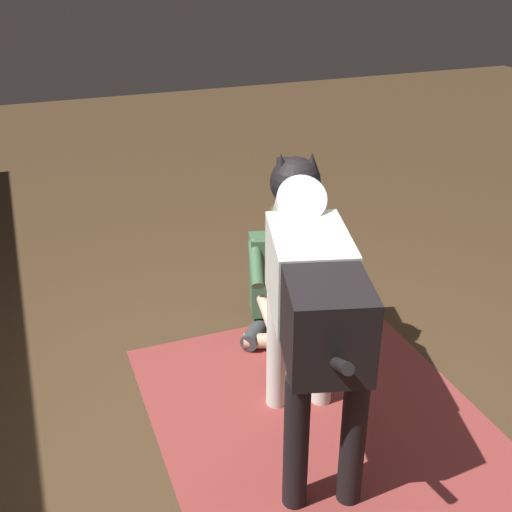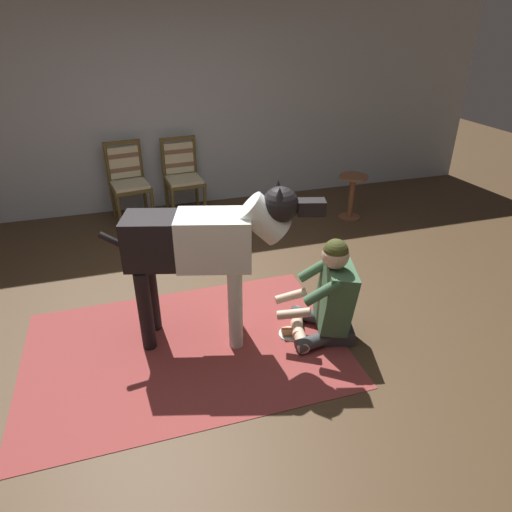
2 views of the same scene
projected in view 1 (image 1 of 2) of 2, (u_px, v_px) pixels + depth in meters
name	position (u px, v px, depth m)	size (l,w,h in m)	color
ground_plane	(297.00, 423.00, 3.38)	(16.16, 16.16, 0.00)	#4A3521
area_rug	(342.00, 451.00, 3.19)	(2.48, 1.68, 0.01)	brown
person_sitting_on_floor	(283.00, 280.00, 4.05)	(0.69, 0.59, 0.87)	#3B3E41
large_dog	(311.00, 286.00, 2.98)	(1.61, 0.61, 1.32)	silver
hot_dog_on_plate	(288.00, 350.00, 3.94)	(0.20, 0.20, 0.06)	silver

